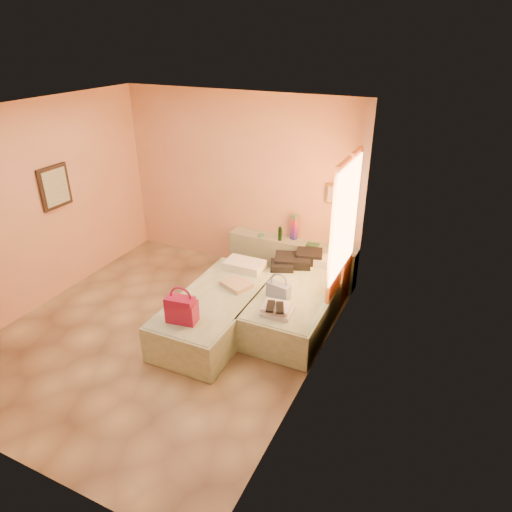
# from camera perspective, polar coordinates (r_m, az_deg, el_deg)

# --- Properties ---
(ground) EXTENTS (4.50, 4.50, 0.00)m
(ground) POSITION_cam_1_polar(r_m,az_deg,el_deg) (6.24, -11.44, -9.25)
(ground) COLOR tan
(ground) RESTS_ON ground
(room_walls) EXTENTS (4.02, 4.51, 2.81)m
(room_walls) POSITION_cam_1_polar(r_m,az_deg,el_deg) (5.72, -8.04, 7.88)
(room_walls) COLOR #EBA97D
(room_walls) RESTS_ON ground
(headboard_ledge) EXTENTS (2.05, 0.30, 0.65)m
(headboard_ledge) POSITION_cam_1_polar(r_m,az_deg,el_deg) (7.23, 4.46, -0.39)
(headboard_ledge) COLOR #95A183
(headboard_ledge) RESTS_ON ground
(bed_left) EXTENTS (0.92, 2.01, 0.50)m
(bed_left) POSITION_cam_1_polar(r_m,az_deg,el_deg) (6.08, -4.82, -6.93)
(bed_left) COLOR beige
(bed_left) RESTS_ON ground
(bed_right) EXTENTS (0.92, 2.01, 0.50)m
(bed_right) POSITION_cam_1_polar(r_m,az_deg,el_deg) (6.26, 5.39, -5.90)
(bed_right) COLOR beige
(bed_right) RESTS_ON ground
(water_bottle) EXTENTS (0.08, 0.08, 0.22)m
(water_bottle) POSITION_cam_1_polar(r_m,az_deg,el_deg) (7.04, 3.01, 2.80)
(water_bottle) COLOR #143818
(water_bottle) RESTS_ON headboard_ledge
(rainbow_box) EXTENTS (0.11, 0.11, 0.40)m
(rainbow_box) POSITION_cam_1_polar(r_m,az_deg,el_deg) (7.07, 4.78, 3.62)
(rainbow_box) COLOR #A3143F
(rainbow_box) RESTS_ON headboard_ledge
(small_dish) EXTENTS (0.13, 0.13, 0.03)m
(small_dish) POSITION_cam_1_polar(r_m,az_deg,el_deg) (7.21, 0.61, 2.59)
(small_dish) COLOR #4C8C67
(small_dish) RESTS_ON headboard_ledge
(green_book) EXTENTS (0.20, 0.15, 0.03)m
(green_book) POSITION_cam_1_polar(r_m,az_deg,el_deg) (6.94, 7.09, 1.39)
(green_book) COLOR #294E31
(green_book) RESTS_ON headboard_ledge
(flower_vase) EXTENTS (0.27, 0.27, 0.28)m
(flower_vase) POSITION_cam_1_polar(r_m,az_deg,el_deg) (6.90, 10.07, 2.14)
(flower_vase) COLOR silver
(flower_vase) RESTS_ON headboard_ledge
(magenta_handbag) EXTENTS (0.38, 0.25, 0.33)m
(magenta_handbag) POSITION_cam_1_polar(r_m,az_deg,el_deg) (5.42, -9.28, -6.56)
(magenta_handbag) COLOR #A3143F
(magenta_handbag) RESTS_ON bed_left
(khaki_garment) EXTENTS (0.45, 0.41, 0.06)m
(khaki_garment) POSITION_cam_1_polar(r_m,az_deg,el_deg) (6.11, -2.47, -3.57)
(khaki_garment) COLOR tan
(khaki_garment) RESTS_ON bed_left
(clothes_pile) EXTENTS (0.71, 0.71, 0.17)m
(clothes_pile) POSITION_cam_1_polar(r_m,az_deg,el_deg) (6.64, 5.00, -0.50)
(clothes_pile) COLOR black
(clothes_pile) RESTS_ON bed_right
(blue_handbag) EXTENTS (0.32, 0.18, 0.20)m
(blue_handbag) POSITION_cam_1_polar(r_m,az_deg,el_deg) (5.84, 2.84, -4.35)
(blue_handbag) COLOR #3A548B
(blue_handbag) RESTS_ON bed_right
(towel_stack) EXTENTS (0.37, 0.33, 0.10)m
(towel_stack) POSITION_cam_1_polar(r_m,az_deg,el_deg) (5.55, 2.69, -6.75)
(towel_stack) COLOR silver
(towel_stack) RESTS_ON bed_right
(sandal_pair) EXTENTS (0.25, 0.29, 0.03)m
(sandal_pair) POSITION_cam_1_polar(r_m,az_deg,el_deg) (5.48, 2.36, -6.43)
(sandal_pair) COLOR black
(sandal_pair) RESTS_ON towel_stack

